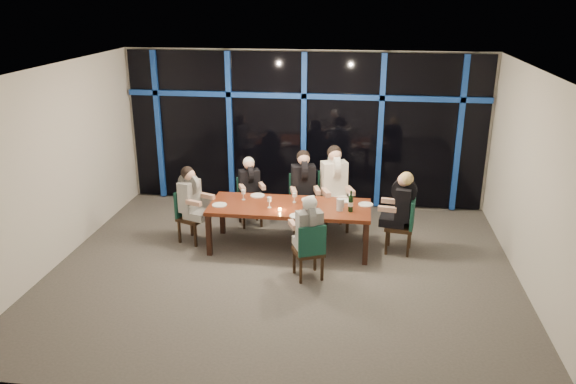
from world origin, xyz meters
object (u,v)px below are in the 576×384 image
at_px(dining_table, 290,209).
at_px(chair_end_left, 189,213).
at_px(chair_near_mid, 310,249).
at_px(diner_near_mid, 309,224).
at_px(chair_far_left, 249,198).
at_px(chair_far_right, 333,197).
at_px(diner_end_right, 401,200).
at_px(diner_far_left, 250,182).
at_px(diner_far_right, 335,176).
at_px(diner_end_left, 191,193).
at_px(diner_far_mid, 304,179).
at_px(wine_bottle, 351,204).
at_px(chair_far_mid, 303,198).
at_px(chair_end_right, 405,222).
at_px(water_pitcher, 340,205).

relative_size(dining_table, chair_end_left, 2.90).
height_order(chair_near_mid, diner_near_mid, diner_near_mid).
relative_size(dining_table, chair_far_left, 3.02).
height_order(chair_far_right, diner_end_right, diner_end_right).
xyz_separation_m(diner_far_left, diner_far_right, (1.51, -0.03, 0.17)).
bearing_deg(diner_end_left, diner_far_mid, -46.03).
height_order(chair_near_mid, diner_end_left, diner_end_left).
distance_m(diner_end_left, diner_near_mid, 2.29).
bearing_deg(wine_bottle, chair_far_right, 107.47).
relative_size(chair_far_mid, chair_far_right, 0.94).
height_order(dining_table, chair_end_left, chair_end_left).
distance_m(chair_far_mid, diner_far_right, 0.72).
xyz_separation_m(chair_end_left, diner_end_right, (3.50, 0.03, 0.39)).
height_order(chair_near_mid, diner_end_right, diner_end_right).
bearing_deg(diner_far_left, chair_end_right, -41.20).
bearing_deg(diner_near_mid, water_pitcher, -139.31).
distance_m(chair_far_right, wine_bottle, 1.17).
bearing_deg(chair_near_mid, water_pitcher, -136.05).
relative_size(diner_end_left, water_pitcher, 4.44).
height_order(chair_end_right, water_pitcher, water_pitcher).
relative_size(chair_far_left, chair_far_right, 0.83).
distance_m(diner_far_mid, water_pitcher, 1.16).
relative_size(chair_far_right, wine_bottle, 3.03).
bearing_deg(diner_near_mid, chair_end_right, -167.51).
relative_size(diner_far_left, diner_near_mid, 0.98).
relative_size(chair_near_mid, diner_near_mid, 1.03).
bearing_deg(chair_far_right, chair_far_left, 159.27).
relative_size(chair_far_right, chair_end_right, 1.12).
xyz_separation_m(dining_table, chair_near_mid, (0.43, -1.04, -0.19)).
xyz_separation_m(diner_far_mid, water_pitcher, (0.68, -0.94, -0.09)).
bearing_deg(water_pitcher, diner_far_mid, 109.16).
bearing_deg(diner_end_left, chair_near_mid, -96.93).
xyz_separation_m(chair_near_mid, diner_end_right, (1.34, 1.14, 0.40)).
xyz_separation_m(diner_near_mid, wine_bottle, (0.58, 0.83, 0.04)).
bearing_deg(diner_near_mid, chair_end_left, -49.72).
xyz_separation_m(chair_far_left, diner_near_mid, (1.27, -1.92, 0.36)).
height_order(chair_near_mid, diner_far_left, diner_far_left).
bearing_deg(chair_far_right, diner_far_right, -90.00).
xyz_separation_m(dining_table, chair_end_right, (1.85, 0.09, -0.16)).
height_order(chair_far_mid, chair_end_right, chair_far_mid).
distance_m(chair_near_mid, diner_end_right, 1.80).
distance_m(dining_table, chair_near_mid, 1.14).
relative_size(chair_end_left, diner_far_mid, 0.94).
xyz_separation_m(dining_table, diner_end_right, (1.77, 0.10, 0.21)).
bearing_deg(dining_table, chair_end_right, 2.76).
bearing_deg(chair_end_left, diner_far_right, -51.47).
distance_m(wine_bottle, water_pitcher, 0.17).
xyz_separation_m(chair_far_mid, diner_end_right, (1.66, -0.80, 0.34)).
bearing_deg(diner_far_mid, dining_table, -114.20).
xyz_separation_m(dining_table, diner_far_mid, (0.14, 0.82, 0.25)).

